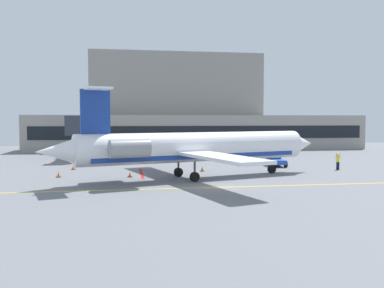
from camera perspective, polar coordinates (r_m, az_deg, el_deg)
ground at (r=35.58m, az=3.31°, el=-6.01°), size 120.00×120.00×0.11m
terminal_building at (r=81.32m, az=-0.29°, el=4.24°), size 63.41×11.25×18.47m
jet_bridge_west at (r=65.15m, az=-14.96°, el=2.48°), size 2.40×17.51×6.23m
regional_jet at (r=40.37m, az=0.05°, el=-0.48°), size 28.65×23.88×8.43m
baggage_tug at (r=63.46m, az=-9.87°, el=-0.95°), size 3.14×3.67×2.25m
pushback_tractor at (r=52.55m, az=11.22°, el=-1.96°), size 2.11×3.61×1.98m
belt_loader at (r=59.39m, az=-5.71°, el=-1.22°), size 3.43×3.46×2.24m
fuel_tank at (r=63.58m, az=-14.69°, el=-0.76°), size 6.95×2.59×2.24m
marshaller at (r=50.51m, az=19.24°, el=-2.25°), size 0.83×0.34×1.90m
safety_cone_alpha at (r=43.74m, az=-17.72°, el=-4.01°), size 0.47×0.47×0.55m
safety_cone_bravo at (r=49.82m, az=-15.85°, el=-3.09°), size 0.47×0.47×0.55m
safety_cone_charlie at (r=42.21m, az=-8.45°, el=-4.15°), size 0.47×0.47×0.55m
safety_cone_delta at (r=46.41m, az=1.40°, el=-3.43°), size 0.47×0.47×0.55m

